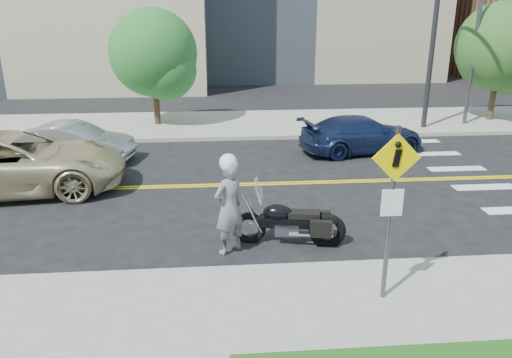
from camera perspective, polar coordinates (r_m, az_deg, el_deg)
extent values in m
plane|color=black|center=(14.45, -10.12, -0.87)|extent=(120.00, 120.00, 0.00)
cube|color=#9E9B91|center=(21.61, -8.47, 6.12)|extent=(60.00, 5.00, 0.15)
cylinder|color=#4C4C51|center=(22.67, 24.01, 15.76)|extent=(0.16, 0.16, 8.00)
cylinder|color=black|center=(21.37, 19.59, 14.82)|extent=(0.20, 0.20, 7.00)
cylinder|color=#4C4C51|center=(8.39, 15.07, -4.14)|extent=(0.08, 0.08, 3.00)
cube|color=#F9D800|center=(8.03, 15.75, 2.35)|extent=(0.78, 0.03, 0.78)
cube|color=white|center=(8.27, 15.29, -2.63)|extent=(0.35, 0.03, 0.45)
imported|color=#A5A6AA|center=(10.16, -3.09, -3.24)|extent=(0.87, 0.83, 2.01)
sphere|color=white|center=(9.84, -3.19, 1.89)|extent=(0.36, 0.36, 0.36)
imported|color=beige|center=(15.13, -25.99, 1.65)|extent=(6.20, 3.38, 1.65)
imported|color=#A8A9AF|center=(17.49, -20.05, 3.96)|extent=(4.04, 2.05, 1.27)
imported|color=navy|center=(17.87, 12.02, 5.02)|extent=(4.65, 2.63, 1.27)
cylinder|color=#382619|center=(21.38, -11.47, 10.99)|extent=(0.26, 0.26, 3.95)
sphere|color=#206522|center=(21.26, -11.67, 13.94)|extent=(3.56, 3.56, 3.56)
cylinder|color=#382619|center=(24.15, 25.76, 10.69)|extent=(0.25, 0.25, 4.18)
sphere|color=#26551A|center=(24.04, 26.17, 13.43)|extent=(3.70, 3.70, 3.70)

